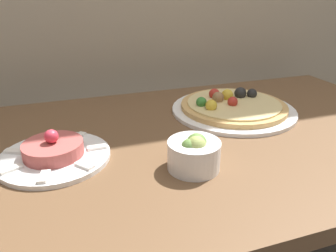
{
  "coord_description": "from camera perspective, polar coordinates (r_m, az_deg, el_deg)",
  "views": [
    {
      "loc": [
        -0.31,
        -0.28,
        1.1
      ],
      "look_at": [
        -0.1,
        0.35,
        0.81
      ],
      "focal_mm": 35.0,
      "sensor_mm": 36.0,
      "label": 1
    }
  ],
  "objects": [
    {
      "name": "dining_table",
      "position": [
        0.84,
        6.19,
        -8.42
      ],
      "size": [
        1.22,
        0.72,
        0.77
      ],
      "color": "brown",
      "rests_on": "ground_plane"
    },
    {
      "name": "pizza_plate",
      "position": [
        0.93,
        11.2,
        3.33
      ],
      "size": [
        0.34,
        0.34,
        0.06
      ],
      "color": "white",
      "rests_on": "dining_table"
    },
    {
      "name": "tartare_plate",
      "position": [
        0.71,
        -19.24,
        -4.47
      ],
      "size": [
        0.23,
        0.23,
        0.07
      ],
      "color": "white",
      "rests_on": "dining_table"
    },
    {
      "name": "small_bowl",
      "position": [
        0.63,
        4.56,
        -4.66
      ],
      "size": [
        0.1,
        0.1,
        0.07
      ],
      "color": "white",
      "rests_on": "dining_table"
    }
  ]
}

